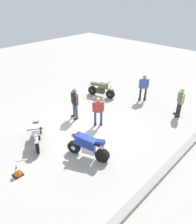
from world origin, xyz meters
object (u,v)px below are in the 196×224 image
motorcycle_olive_vintage (101,90)px  person_in_green_shirt (180,101)px  motorcycle_blue_sportbike (87,146)px  motorcycle_silver_cruiser (37,133)px  person_in_black_shirt (75,102)px  person_in_blue_shirt (144,86)px  traffic_cone (17,170)px  person_in_red_shirt (98,110)px

motorcycle_olive_vintage → person_in_green_shirt: bearing=-2.5°
motorcycle_blue_sportbike → motorcycle_silver_cruiser: (0.92, -2.42, -0.07)m
motorcycle_olive_vintage → person_in_black_shirt: bearing=-89.3°
motorcycle_blue_sportbike → person_in_green_shirt: (-6.01, 1.20, 0.36)m
motorcycle_silver_cruiser → person_in_blue_shirt: (-7.22, 1.04, 0.47)m
motorcycle_silver_cruiser → motorcycle_blue_sportbike: bearing=53.1°
motorcycle_silver_cruiser → person_in_black_shirt: bearing=131.5°
traffic_cone → person_in_red_shirt: bearing=-177.4°
motorcycle_olive_vintage → person_in_black_shirt: size_ratio=1.10×
motorcycle_olive_vintage → person_in_red_shirt: bearing=-64.8°
motorcycle_blue_sportbike → motorcycle_olive_vintage: 6.16m
person_in_black_shirt → person_in_green_shirt: 5.83m
person_in_green_shirt → person_in_black_shirt: bearing=3.5°
motorcycle_olive_vintage → person_in_red_shirt: person_in_red_shirt is taller
motorcycle_olive_vintage → motorcycle_blue_sportbike: bearing=-67.8°
motorcycle_olive_vintage → person_in_green_shirt: (-1.11, 4.95, 0.47)m
motorcycle_silver_cruiser → person_in_red_shirt: (-3.07, 1.01, 0.40)m
motorcycle_olive_vintage → person_in_blue_shirt: size_ratio=1.12×
person_in_green_shirt → traffic_cone: (8.66, -2.40, -0.70)m
person_in_black_shirt → traffic_cone: person_in_black_shirt is taller
motorcycle_blue_sportbike → person_in_black_shirt: person_in_black_shirt is taller
person_in_black_shirt → motorcycle_olive_vintage: bearing=-147.1°
motorcycle_olive_vintage → person_in_red_shirt: size_ratio=1.18×
person_in_red_shirt → traffic_cone: person_in_red_shirt is taller
person_in_red_shirt → traffic_cone: (4.80, 0.22, -0.66)m
person_in_black_shirt → person_in_red_shirt: 1.50m
motorcycle_silver_cruiser → person_in_red_shirt: 3.26m
person_in_black_shirt → traffic_cone: bearing=37.5°
person_in_black_shirt → person_in_green_shirt: size_ratio=1.04×
motorcycle_blue_sportbike → motorcycle_silver_cruiser: size_ratio=1.04×
motorcycle_silver_cruiser → person_in_blue_shirt: 7.31m
motorcycle_blue_sportbike → person_in_green_shirt: bearing=-120.6°
motorcycle_blue_sportbike → person_in_green_shirt: person_in_green_shirt is taller
motorcycle_blue_sportbike → person_in_red_shirt: size_ratio=1.17×
person_in_blue_shirt → motorcycle_olive_vintage: bearing=72.3°
motorcycle_silver_cruiser → person_in_blue_shirt: person_in_blue_shirt is taller
motorcycle_blue_sportbike → motorcycle_olive_vintage: size_ratio=0.99×
motorcycle_olive_vintage → person_in_blue_shirt: person_in_blue_shirt is taller
motorcycle_olive_vintage → person_in_black_shirt: 3.22m
person_in_blue_shirt → traffic_cone: bearing=132.7°
motorcycle_silver_cruiser → person_in_black_shirt: (-2.76, -0.45, 0.49)m
person_in_black_shirt → person_in_blue_shirt: (-4.46, 1.49, -0.02)m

